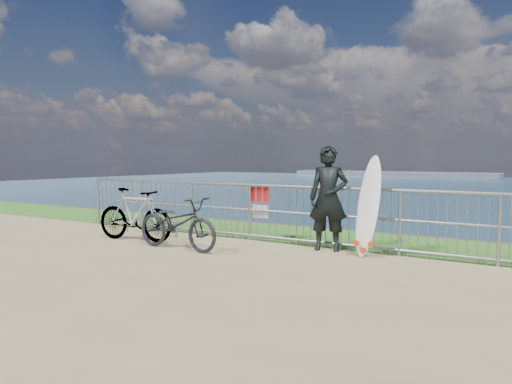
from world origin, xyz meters
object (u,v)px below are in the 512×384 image
Objects in this scene: surfer at (328,198)px; surfboard at (368,210)px; bicycle_near at (177,223)px; bicycle_far at (135,215)px.

surfboard is (0.77, -0.13, -0.15)m from surfer.
surfer is 2.72m from bicycle_near.
surfboard is at bearing -65.81° from bicycle_near.
bicycle_far is (-4.40, -1.02, -0.26)m from surfboard.
surfboard is 0.98× the size of bicycle_far.
surfer is 0.80m from surfboard.
surfboard is 0.94× the size of bicycle_near.
bicycle_far is at bearing -178.34° from surfer.
bicycle_near is (-3.07, -1.26, -0.31)m from surfboard.
bicycle_near is at bearing -157.73° from surfboard.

